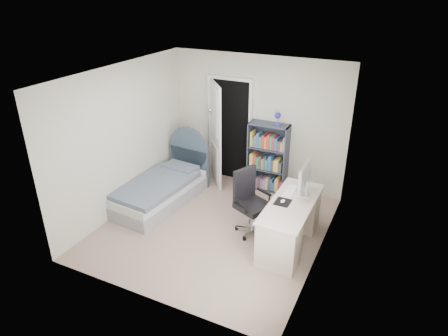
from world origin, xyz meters
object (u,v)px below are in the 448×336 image
at_px(bed, 162,188).
at_px(desk, 291,222).
at_px(nightstand, 198,163).
at_px(floor_lamp, 210,150).
at_px(bookcase, 268,159).
at_px(office_chair, 250,198).

relative_size(bed, desk, 1.29).
relative_size(bed, nightstand, 3.68).
distance_m(bed, desk, 2.50).
relative_size(floor_lamp, bookcase, 0.95).
height_order(nightstand, office_chair, office_chair).
distance_m(nightstand, bookcase, 1.45).
xyz_separation_m(nightstand, desk, (2.35, -1.36, 0.06)).
relative_size(nightstand, bookcase, 0.34).
height_order(nightstand, floor_lamp, floor_lamp).
xyz_separation_m(bed, desk, (2.48, -0.28, 0.14)).
xyz_separation_m(nightstand, bookcase, (1.41, 0.20, 0.27)).
height_order(bookcase, office_chair, bookcase).
distance_m(nightstand, office_chair, 2.08).
distance_m(desk, office_chair, 0.73).
height_order(floor_lamp, desk, floor_lamp).
bearing_deg(bookcase, desk, -58.98).
bearing_deg(floor_lamp, desk, -34.91).
bearing_deg(bed, nightstand, 82.94).
distance_m(bed, bookcase, 2.04).
xyz_separation_m(bed, bookcase, (1.54, 1.28, 0.35)).
xyz_separation_m(bookcase, office_chair, (0.23, -1.46, -0.03)).
distance_m(bookcase, office_chair, 1.48).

